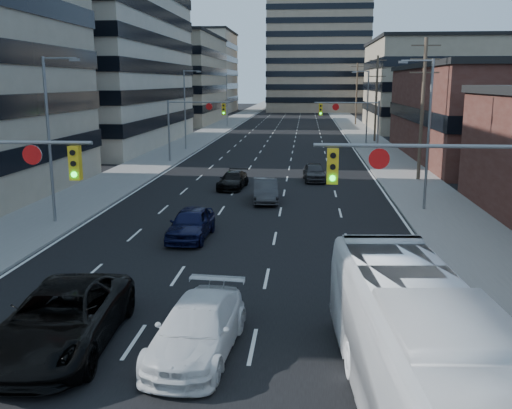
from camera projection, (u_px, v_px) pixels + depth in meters
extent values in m
cube|color=black|center=(293.00, 114.00, 137.82)|extent=(18.00, 300.00, 0.02)
cube|color=slate|center=(246.00, 114.00, 138.78)|extent=(5.00, 300.00, 0.15)
cube|color=slate|center=(341.00, 114.00, 136.82)|extent=(5.00, 300.00, 0.15)
cube|color=#ADA089|center=(57.00, 29.00, 69.00)|extent=(26.00, 34.00, 28.00)
cube|color=gray|center=(164.00, 80.00, 108.96)|extent=(20.00, 30.00, 16.00)
cube|color=gray|center=(440.00, 86.00, 93.31)|extent=(22.00, 28.00, 14.00)
cube|color=gray|center=(319.00, 0.00, 150.68)|extent=(26.00, 26.00, 58.00)
cube|color=#ADA089|center=(186.00, 73.00, 147.83)|extent=(24.00, 24.00, 20.00)
cube|color=gray|center=(429.00, 89.00, 133.83)|extent=(22.00, 22.00, 12.00)
cube|color=gold|center=(75.00, 163.00, 18.27)|extent=(0.35, 0.28, 1.10)
cylinder|color=black|center=(73.00, 153.00, 18.04)|extent=(0.18, 0.06, 0.18)
cylinder|color=black|center=(73.00, 164.00, 18.11)|extent=(0.18, 0.06, 0.18)
cylinder|color=#0CE526|center=(74.00, 175.00, 18.19)|extent=(0.18, 0.06, 0.18)
cylinder|color=white|center=(32.00, 155.00, 18.31)|extent=(0.64, 0.06, 0.64)
cylinder|color=slate|center=(421.00, 146.00, 17.21)|extent=(6.50, 0.12, 0.12)
cube|color=gold|center=(333.00, 166.00, 17.57)|extent=(0.35, 0.28, 1.10)
cylinder|color=black|center=(333.00, 156.00, 17.34)|extent=(0.18, 0.06, 0.18)
cylinder|color=black|center=(333.00, 167.00, 17.41)|extent=(0.18, 0.06, 0.18)
cylinder|color=#0CE526|center=(332.00, 178.00, 17.49)|extent=(0.18, 0.06, 0.18)
cylinder|color=white|center=(379.00, 159.00, 17.37)|extent=(0.64, 0.06, 0.64)
cylinder|color=slate|center=(169.00, 131.00, 55.26)|extent=(0.18, 0.18, 6.00)
cylinder|color=slate|center=(199.00, 102.00, 54.41)|extent=(6.00, 0.12, 0.12)
cube|color=gold|center=(224.00, 109.00, 54.34)|extent=(0.35, 0.28, 1.10)
cylinder|color=black|center=(223.00, 106.00, 54.12)|extent=(0.18, 0.06, 0.18)
cylinder|color=black|center=(224.00, 109.00, 54.19)|extent=(0.18, 0.06, 0.18)
cylinder|color=#0CE526|center=(224.00, 113.00, 54.26)|extent=(0.18, 0.06, 0.18)
cylinder|color=white|center=(209.00, 107.00, 54.38)|extent=(0.64, 0.06, 0.64)
cylinder|color=slate|center=(378.00, 133.00, 53.55)|extent=(0.18, 0.18, 6.00)
cylinder|color=slate|center=(347.00, 103.00, 53.22)|extent=(6.00, 0.12, 0.12)
cube|color=gold|center=(321.00, 110.00, 53.56)|extent=(0.35, 0.28, 1.10)
cylinder|color=black|center=(321.00, 106.00, 53.33)|extent=(0.18, 0.06, 0.18)
cylinder|color=black|center=(321.00, 110.00, 53.41)|extent=(0.18, 0.06, 0.18)
cylinder|color=#0CE526|center=(321.00, 113.00, 53.48)|extent=(0.18, 0.06, 0.18)
cylinder|color=white|center=(336.00, 107.00, 53.36)|extent=(0.64, 0.06, 0.64)
cylinder|color=#4C3D2D|center=(422.00, 111.00, 44.08)|extent=(0.28, 0.28, 11.00)
cube|color=#4C3D2D|center=(426.00, 45.00, 43.04)|extent=(2.20, 0.10, 0.10)
cube|color=#4C3D2D|center=(425.00, 59.00, 43.26)|extent=(2.20, 0.10, 0.10)
cube|color=#4C3D2D|center=(424.00, 73.00, 43.47)|extent=(2.20, 0.10, 0.10)
cylinder|color=#4C3D2D|center=(376.00, 99.00, 73.29)|extent=(0.28, 0.28, 11.00)
cube|color=#4C3D2D|center=(378.00, 60.00, 72.26)|extent=(2.20, 0.10, 0.10)
cube|color=#4C3D2D|center=(378.00, 68.00, 72.47)|extent=(2.20, 0.10, 0.10)
cube|color=#4C3D2D|center=(377.00, 76.00, 72.68)|extent=(2.20, 0.10, 0.10)
cylinder|color=#4C3D2D|center=(356.00, 94.00, 102.51)|extent=(0.28, 0.28, 11.00)
cube|color=#4C3D2D|center=(357.00, 66.00, 101.48)|extent=(2.20, 0.10, 0.10)
cube|color=#4C3D2D|center=(357.00, 72.00, 101.69)|extent=(2.20, 0.10, 0.10)
cube|color=#4C3D2D|center=(357.00, 78.00, 101.90)|extent=(2.20, 0.10, 0.10)
cylinder|color=slate|center=(49.00, 143.00, 30.64)|extent=(0.16, 0.16, 9.00)
cylinder|color=slate|center=(59.00, 58.00, 29.63)|extent=(1.80, 0.10, 0.10)
cube|color=slate|center=(74.00, 60.00, 29.58)|extent=(0.50, 0.22, 0.14)
cylinder|color=slate|center=(185.00, 111.00, 64.72)|extent=(0.16, 0.16, 9.00)
cylinder|color=slate|center=(192.00, 71.00, 63.72)|extent=(1.80, 0.10, 0.10)
cube|color=slate|center=(199.00, 72.00, 63.67)|extent=(0.50, 0.22, 0.14)
cylinder|color=slate|center=(227.00, 101.00, 98.81)|extent=(0.16, 0.16, 9.00)
cylinder|color=slate|center=(232.00, 75.00, 97.81)|extent=(1.80, 0.10, 0.10)
cube|color=slate|center=(237.00, 75.00, 97.75)|extent=(0.50, 0.22, 0.14)
cylinder|color=slate|center=(428.00, 137.00, 33.72)|extent=(0.16, 0.16, 9.00)
cylinder|color=slate|center=(417.00, 61.00, 32.87)|extent=(1.80, 0.10, 0.10)
cube|color=slate|center=(403.00, 62.00, 32.95)|extent=(0.50, 0.22, 0.14)
cylinder|color=slate|center=(367.00, 109.00, 67.80)|extent=(0.16, 0.16, 9.00)
cylinder|color=slate|center=(361.00, 71.00, 66.96)|extent=(1.80, 0.10, 0.10)
cube|color=slate|center=(354.00, 72.00, 67.04)|extent=(0.50, 0.22, 0.14)
imported|color=black|center=(61.00, 319.00, 16.68)|extent=(3.35, 6.68, 1.81)
imported|color=silver|center=(197.00, 329.00, 16.35)|extent=(2.57, 5.44, 1.53)
imported|color=white|center=(426.00, 362.00, 12.55)|extent=(3.72, 11.98, 3.28)
imported|color=black|center=(191.00, 223.00, 28.43)|extent=(2.01, 4.65, 1.56)
imported|color=#2C2D2E|center=(265.00, 191.00, 37.27)|extent=(1.98, 4.59, 1.47)
imported|color=black|center=(233.00, 180.00, 41.90)|extent=(2.16, 4.46, 1.25)
imported|color=#303032|center=(314.00, 172.00, 45.09)|extent=(1.98, 4.32, 1.44)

